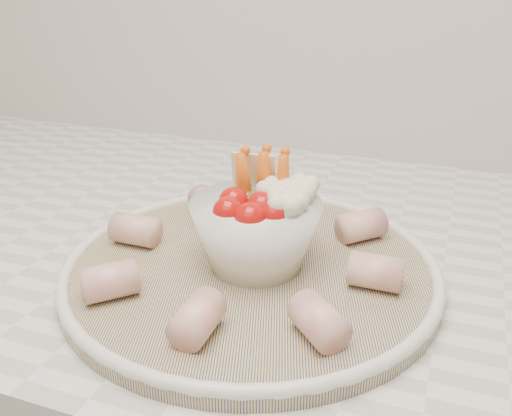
% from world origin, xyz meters
% --- Properties ---
extents(serving_platter, '(0.46, 0.46, 0.02)m').
position_xyz_m(serving_platter, '(-0.01, 1.35, 0.93)').
color(serving_platter, navy).
rests_on(serving_platter, kitchen_counter).
extents(veggie_bowl, '(0.12, 0.12, 0.11)m').
position_xyz_m(veggie_bowl, '(0.00, 1.36, 0.98)').
color(veggie_bowl, white).
rests_on(veggie_bowl, serving_platter).
extents(cured_meat_rolls, '(0.29, 0.30, 0.03)m').
position_xyz_m(cured_meat_rolls, '(-0.01, 1.35, 0.95)').
color(cured_meat_rolls, '#BE5B57').
rests_on(cured_meat_rolls, serving_platter).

